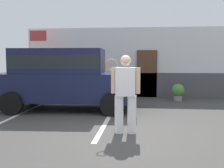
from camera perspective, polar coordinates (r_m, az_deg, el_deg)
The scene contains 8 objects.
ground_plane at distance 6.24m, azimuth 2.61°, elevation -10.74°, with size 40.00×40.00×0.00m, color #423F3D.
parking_stripe_0 at distance 8.57m, azimuth -20.15°, elevation -6.58°, with size 0.12×4.40×0.01m, color silver.
parking_stripe_1 at distance 7.74m, azimuth -0.96°, elevation -7.51°, with size 0.12×4.40×0.01m, color silver.
house_frontage at distance 12.35m, azimuth 4.64°, elevation 4.15°, with size 9.83×0.40×3.11m.
parked_suv at distance 9.21m, azimuth -10.03°, elevation 1.67°, with size 4.70×2.38×2.05m.
tennis_player_man at distance 6.22m, azimuth 2.84°, elevation -1.88°, with size 0.80×0.29×1.81m.
potted_plant_by_porch at distance 11.37m, azimuth 13.77°, elevation -1.53°, with size 0.53×0.53×0.70m.
flag_pole at distance 12.46m, azimuth -16.16°, elevation 6.81°, with size 0.80×0.05×3.00m.
Camera 1 is at (0.39, -5.98, 1.74)m, focal length 43.24 mm.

